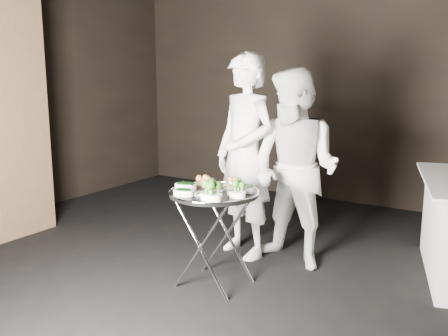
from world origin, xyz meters
The scene contains 16 objects.
floor centered at (0.00, 0.00, -0.03)m, with size 6.00×7.00×0.05m, color black.
wall_back centered at (0.00, 3.52, 1.50)m, with size 6.00×0.05×3.00m, color black.
tray_stand centered at (0.18, 0.36, 0.43)m, with size 0.52×0.44×0.77m.
serving_tray centered at (0.18, 0.36, 0.78)m, with size 0.72×0.72×0.04m.
potato_plate_a centered at (-0.01, 0.51, 0.82)m, with size 0.19×0.19×0.07m.
potato_plate_b centered at (0.24, 0.57, 0.82)m, with size 0.20×0.20×0.07m.
greens_bowl centered at (0.41, 0.47, 0.82)m, with size 0.13×0.13×0.08m.
asparagus_plate_a centered at (0.19, 0.36, 0.80)m, with size 0.19×0.14×0.03m.
asparagus_plate_b centered at (0.16, 0.22, 0.80)m, with size 0.18×0.11×0.03m.
spinach_bowl_a centered at (-0.05, 0.29, 0.82)m, with size 0.21×0.16×0.07m.
spinach_bowl_b centered at (0.05, 0.13, 0.82)m, with size 0.18×0.13×0.07m.
broccoli_bowl_a centered at (0.41, 0.31, 0.82)m, with size 0.18×0.15×0.07m.
broccoli_bowl_b centered at (0.30, 0.14, 0.82)m, with size 0.24×0.21×0.08m.
serving_utensils centered at (0.20, 0.42, 0.84)m, with size 0.58×0.44×0.01m.
waiter_left centered at (0.03, 1.11, 0.95)m, with size 0.69×0.45×1.90m, color silver.
waiter_right centered at (0.54, 1.11, 0.88)m, with size 0.85×0.66×1.75m, color silver.
Camera 1 is at (2.29, -2.84, 1.73)m, focal length 40.00 mm.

